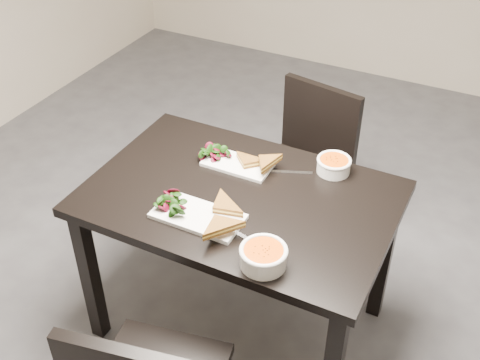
{
  "coord_description": "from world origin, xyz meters",
  "views": [
    {
      "loc": [
        0.59,
        -1.89,
        2.19
      ],
      "look_at": [
        -0.23,
        -0.24,
        0.82
      ],
      "focal_mm": 44.69,
      "sensor_mm": 36.0,
      "label": 1
    }
  ],
  "objects": [
    {
      "name": "chair_far",
      "position": [
        -0.21,
        0.46,
        0.48
      ],
      "size": [
        0.49,
        0.49,
        0.85
      ],
      "rotation": [
        0.0,
        0.0,
        -0.19
      ],
      "color": "black",
      "rests_on": "ground"
    },
    {
      "name": "plate_far",
      "position": [
        -0.33,
        -0.07,
        0.76
      ],
      "size": [
        0.28,
        0.14,
        0.01
      ],
      "primitive_type": "cube",
      "color": "white",
      "rests_on": "table"
    },
    {
      "name": "cutlery_far",
      "position": [
        -0.11,
        -0.02,
        0.75
      ],
      "size": [
        0.17,
        0.08,
        0.0
      ],
      "primitive_type": "cube",
      "rotation": [
        0.0,
        0.0,
        0.39
      ],
      "color": "silver",
      "rests_on": "table"
    },
    {
      "name": "sandwich_far",
      "position": [
        -0.26,
        -0.09,
        0.79
      ],
      "size": [
        0.18,
        0.18,
        0.05
      ],
      "primitive_type": null,
      "rotation": [
        0.0,
        0.0,
        0.78
      ],
      "color": "#8F591E",
      "rests_on": "plate_far"
    },
    {
      "name": "soup_bowl_far",
      "position": [
        0.04,
        0.07,
        0.79
      ],
      "size": [
        0.14,
        0.14,
        0.06
      ],
      "color": "white",
      "rests_on": "table"
    },
    {
      "name": "salad_far",
      "position": [
        -0.43,
        -0.07,
        0.78
      ],
      "size": [
        0.09,
        0.08,
        0.04
      ],
      "primitive_type": null,
      "color": "black",
      "rests_on": "plate_far"
    },
    {
      "name": "ground",
      "position": [
        0.0,
        0.0,
        0.0
      ],
      "size": [
        5.0,
        5.0,
        0.0
      ],
      "primitive_type": "plane",
      "color": "#47474C",
      "rests_on": "ground"
    },
    {
      "name": "plate_near",
      "position": [
        -0.31,
        -0.44,
        0.76
      ],
      "size": [
        0.34,
        0.17,
        0.02
      ],
      "primitive_type": "cube",
      "color": "white",
      "rests_on": "table"
    },
    {
      "name": "sandwich_near",
      "position": [
        -0.24,
        -0.42,
        0.79
      ],
      "size": [
        0.19,
        0.16,
        0.05
      ],
      "primitive_type": null,
      "rotation": [
        0.0,
        0.0,
        0.23
      ],
      "color": "#8F591E",
      "rests_on": "plate_near"
    },
    {
      "name": "cutlery_near",
      "position": [
        -0.1,
        -0.46,
        0.75
      ],
      "size": [
        0.18,
        0.06,
        0.0
      ],
      "primitive_type": "cube",
      "rotation": [
        0.0,
        0.0,
        -0.26
      ],
      "color": "silver",
      "rests_on": "table"
    },
    {
      "name": "salad_near",
      "position": [
        -0.41,
        -0.44,
        0.79
      ],
      "size": [
        0.11,
        0.1,
        0.05
      ],
      "primitive_type": null,
      "color": "black",
      "rests_on": "plate_near"
    },
    {
      "name": "soup_bowl_near",
      "position": [
        0.01,
        -0.55,
        0.79
      ],
      "size": [
        0.17,
        0.17,
        0.07
      ],
      "color": "white",
      "rests_on": "table"
    },
    {
      "name": "table",
      "position": [
        -0.23,
        -0.24,
        0.65
      ],
      "size": [
        1.2,
        0.8,
        0.75
      ],
      "color": "black",
      "rests_on": "ground"
    }
  ]
}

